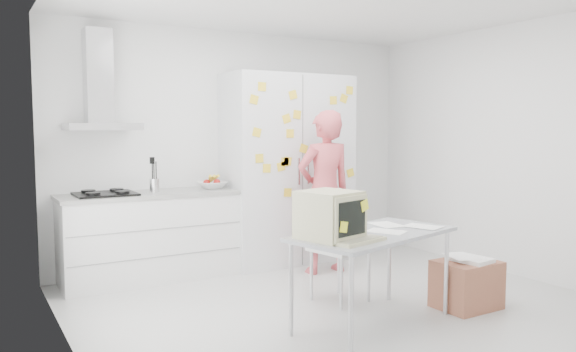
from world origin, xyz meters
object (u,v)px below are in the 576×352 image
cardboard_box (467,284)px  person (325,192)px  chair (334,238)px  desk (347,225)px

cardboard_box → person: bearing=103.6°
person → cardboard_box: (0.40, -1.65, -0.67)m
cardboard_box → chair: bearing=137.2°
person → chair: bearing=64.0°
person → cardboard_box: 1.83m
person → cardboard_box: bearing=106.5°
person → desk: person is taller
desk → chair: (0.41, 0.76, -0.28)m
chair → cardboard_box: bearing=-54.7°
desk → person: bearing=46.8°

